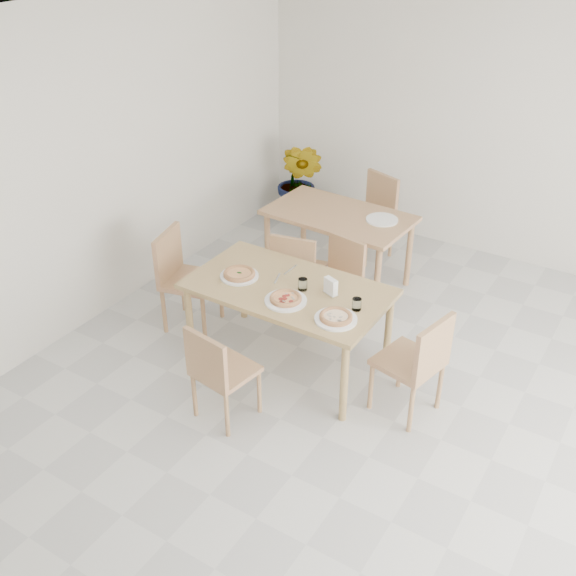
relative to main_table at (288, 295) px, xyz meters
The scene contains 21 objects.
main_table is the anchor object (origin of this frame).
chair_south 0.90m from the main_table, 93.92° to the right, with size 0.46×0.46×0.82m.
chair_north 0.85m from the main_table, 87.98° to the left, with size 0.46×0.46×0.80m.
chair_west 1.14m from the main_table, behind, with size 0.55×0.55×0.92m.
chair_east 1.16m from the main_table, ahead, with size 0.52×0.52×0.88m.
plate_margherita 0.44m from the main_table, 169.63° to the right, with size 0.32×0.32×0.02m, color white.
plate_mushroom 0.60m from the main_table, 21.59° to the right, with size 0.32×0.32×0.02m, color white.
plate_pepperoni 0.24m from the main_table, 62.57° to the right, with size 0.33×0.33×0.02m, color white.
pizza_margherita 0.44m from the main_table, 169.63° to the right, with size 0.32×0.32×0.03m.
pizza_mushroom 0.60m from the main_table, 21.59° to the right, with size 0.31×0.31×0.03m.
pizza_pepperoni 0.25m from the main_table, 62.57° to the right, with size 0.27×0.27×0.03m.
tumbler_a 0.63m from the main_table, ahead, with size 0.07×0.07×0.09m, color white.
tumbler_b 0.18m from the main_table, 11.21° to the left, with size 0.07×0.07×0.10m, color white.
napkin_holder 0.38m from the main_table, 12.26° to the left, with size 0.14×0.11×0.14m.
fork_a 0.28m from the main_table, 117.94° to the left, with size 0.02×0.20×0.01m, color silver.
fork_b 0.17m from the main_table, 157.12° to the left, with size 0.01×0.18×0.01m, color silver.
second_table 1.48m from the main_table, 102.36° to the left, with size 1.44×0.87×0.75m.
chair_back_s 0.79m from the main_table, 116.10° to the left, with size 0.50×0.50×0.85m.
chair_back_n 2.21m from the main_table, 97.42° to the left, with size 0.56×0.56×0.89m.
plate_empty 1.53m from the main_table, 85.97° to the left, with size 0.30×0.30×0.02m, color white.
potted_plant 2.81m from the main_table, 119.17° to the left, with size 0.55×0.45×1.01m, color #336E21.
Camera 1 is at (1.36, -3.26, 3.51)m, focal length 42.00 mm.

